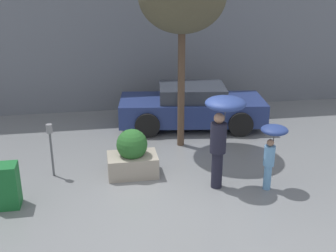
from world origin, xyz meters
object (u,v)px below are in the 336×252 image
(planter_box, at_px, (132,155))
(parked_car_near, at_px, (192,107))
(newspaper_box, at_px, (6,186))
(parking_meter, at_px, (50,139))
(person_child, at_px, (272,144))
(person_adult, at_px, (222,122))

(planter_box, height_order, parked_car_near, parked_car_near)
(parked_car_near, bearing_deg, newspaper_box, 138.45)
(parking_meter, bearing_deg, planter_box, -7.67)
(newspaper_box, bearing_deg, planter_box, 21.01)
(parking_meter, xyz_separation_m, newspaper_box, (-0.79, -1.23, -0.45))
(person_child, xyz_separation_m, newspaper_box, (-5.41, 0.16, -0.58))
(person_adult, height_order, newspaper_box, person_adult)
(parked_car_near, distance_m, newspaper_box, 6.11)
(person_adult, height_order, parked_car_near, person_adult)
(planter_box, distance_m, parking_meter, 1.86)
(person_adult, height_order, person_child, person_adult)
(person_child, bearing_deg, person_adult, 132.76)
(person_child, xyz_separation_m, parking_meter, (-4.63, 1.40, -0.13))
(planter_box, distance_m, newspaper_box, 2.76)
(planter_box, height_order, parking_meter, parking_meter)
(planter_box, distance_m, person_adult, 2.26)
(planter_box, xyz_separation_m, parking_meter, (-1.80, 0.24, 0.43))
(person_child, distance_m, parking_meter, 4.83)
(person_adult, distance_m, parking_meter, 3.83)
(person_child, height_order, newspaper_box, person_child)
(newspaper_box, bearing_deg, person_child, -1.73)
(planter_box, bearing_deg, newspaper_box, -158.99)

